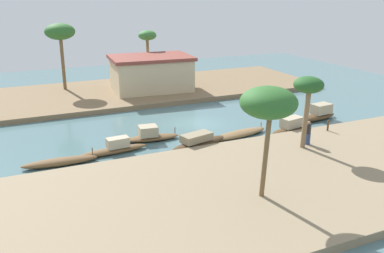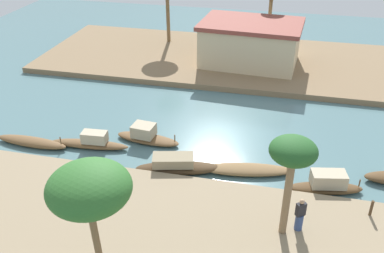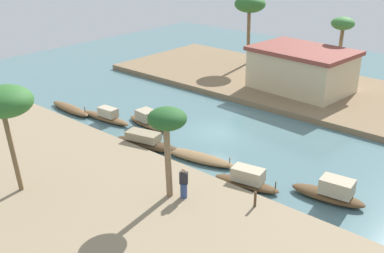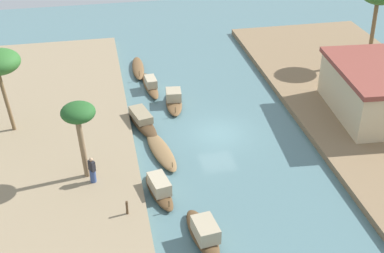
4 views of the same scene
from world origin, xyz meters
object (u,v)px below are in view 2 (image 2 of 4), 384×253
Objects in this scene: sampan_downstream_large at (247,170)px; person_on_near_bank at (300,216)px; sampan_with_tall_canopy at (146,136)px; riverside_building at (250,43)px; sampan_with_red_awning at (32,142)px; palm_tree_left_far at (293,155)px; sampan_open_hull at (177,166)px; palm_tree_left_near at (89,190)px; mooring_post at (371,208)px; sampan_foreground at (91,142)px; sampan_upstream_small at (327,184)px.

sampan_downstream_large is 5.51m from person_on_near_bank.
riverside_building is at bearing 76.65° from sampan_with_tall_canopy.
riverside_building reaches higher than sampan_with_red_awning.
person_on_near_bank is 0.34× the size of palm_tree_left_far.
sampan_open_hull is (-3.91, -0.84, 0.22)m from sampan_downstream_large.
sampan_downstream_large is 1.23× the size of sampan_with_tall_canopy.
palm_tree_left_near reaches higher than sampan_with_red_awning.
sampan_with_red_awning is (-13.62, -0.10, 0.02)m from sampan_downstream_large.
palm_tree_left_near reaches higher than sampan_with_tall_canopy.
sampan_foreground is at bearing 168.30° from mooring_post.
sampan_upstream_small reaches higher than sampan_open_hull.
palm_tree_left_near is 0.67× the size of riverside_building.
mooring_post is 20.64m from riverside_building.
sampan_foreground is 3.45m from sampan_with_tall_canopy.
palm_tree_left_near is (2.27, -11.99, 5.20)m from sampan_with_tall_canopy.
mooring_post reaches higher than sampan_downstream_large.
sampan_downstream_large is at bearing 66.28° from palm_tree_left_near.
mooring_post is (19.91, -2.71, 0.66)m from sampan_with_red_awning.
riverside_building reaches higher than mooring_post.
riverside_building is at bearing -112.48° from person_on_near_bank.
sampan_open_hull is at bearing 145.76° from palm_tree_left_far.
palm_tree_left_near is (-4.40, -10.02, 5.40)m from sampan_downstream_large.
sampan_open_hull is at bearing -1.60° from sampan_with_red_awning.
sampan_upstream_small reaches higher than sampan_foreground.
sampan_with_red_awning is 2.84× the size of person_on_near_bank.
sampan_with_tall_canopy is at bearing 159.74° from mooring_post.
person_on_near_bank is at bearing -12.37° from sampan_with_red_awning.
palm_tree_left_near is at bearing -91.73° from riverside_building.
palm_tree_left_near reaches higher than palm_tree_left_far.
sampan_foreground is at bearing 155.32° from palm_tree_left_far.
sampan_open_hull is 6.06m from sampan_foreground.
sampan_downstream_large is 4.00m from sampan_open_hull.
palm_tree_left_near is 26.51m from riverside_building.
sampan_with_tall_canopy is (-6.68, 1.98, 0.20)m from sampan_downstream_large.
sampan_foreground is 1.00× the size of palm_tree_left_far.
mooring_post is at bearing 28.19° from palm_tree_left_far.
sampan_with_red_awning is 17.15m from person_on_near_bank.
sampan_foreground is 2.92× the size of person_on_near_bank.
mooring_post is (12.96, -4.79, 0.48)m from sampan_with_tall_canopy.
palm_tree_left_near reaches higher than sampan_upstream_small.
palm_tree_left_near reaches higher than mooring_post.
sampan_with_red_awning is at bearing -157.46° from sampan_with_tall_canopy.
sampan_with_red_awning is at bearing -174.98° from sampan_foreground.
person_on_near_bank is (9.58, -6.54, 0.81)m from sampan_with_tall_canopy.
sampan_with_red_awning is at bearing 172.24° from mooring_post.
palm_tree_left_near is at bearing -142.77° from palm_tree_left_far.
person_on_near_bank is (-1.45, -3.82, 0.75)m from sampan_upstream_small.
sampan_open_hull is 0.57× the size of riverside_building.
person_on_near_bank is at bearing 36.73° from palm_tree_left_near.
sampan_upstream_small is at bearing -19.74° from sampan_downstream_large.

